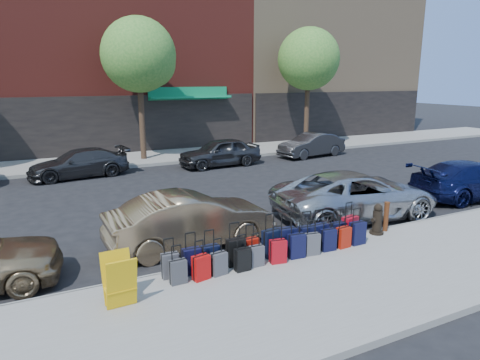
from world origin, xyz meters
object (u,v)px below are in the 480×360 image
fire_hydrant (377,220)px  car_near_1 (191,220)px  bollard (386,216)px  car_far_2 (220,152)px  suitcase_front_5 (271,243)px  car_near_3 (472,180)px  car_far_1 (79,163)px  car_near_2 (356,195)px  tree_right (310,61)px  tree_center (141,57)px  car_far_3 (311,145)px  display_rack (119,281)px

fire_hydrant → car_near_1: 5.11m
bollard → car_far_2: (-0.18, 11.17, 0.13)m
suitcase_front_5 → car_near_1: bearing=118.4°
fire_hydrant → car_near_3: (6.12, 1.58, 0.15)m
bollard → car_far_1: size_ratio=0.19×
fire_hydrant → bollard: 0.39m
car_near_2 → fire_hydrant: bearing=162.0°
tree_right → suitcase_front_5: tree_right is taller
tree_center → fire_hydrant: (2.80, -14.23, -4.87)m
car_far_3 → car_near_2: bearing=-36.2°
display_rack → car_far_1: car_far_1 is taller
tree_right → car_far_3: tree_right is taller
car_near_1 → car_near_3: (10.91, -0.19, -0.03)m
car_near_1 → car_far_3: (10.78, 9.65, -0.06)m
tree_center → suitcase_front_5: size_ratio=6.86×
car_near_1 → car_near_2: (5.53, -0.05, 0.02)m
fire_hydrant → bollard: fire_hydrant is taller
car_near_1 → suitcase_front_5: bearing=-144.4°
display_rack → car_near_2: size_ratio=0.19×
car_far_1 → suitcase_front_5: bearing=8.2°
tree_center → car_near_3: (8.93, -12.65, -4.71)m
car_near_1 → car_far_2: 10.69m
car_near_1 → car_near_2: 5.53m
tree_center → car_near_2: tree_center is taller
fire_hydrant → car_near_1: bearing=150.9°
tree_right → fire_hydrant: tree_right is taller
car_near_1 → car_far_1: size_ratio=1.01×
car_far_3 → car_near_1: bearing=-55.9°
suitcase_front_5 → car_near_1: car_near_1 is taller
tree_center → fire_hydrant: tree_center is taller
car_near_3 → car_far_2: bearing=37.1°
car_near_3 → car_far_3: bearing=6.3°
fire_hydrant → car_far_2: car_far_2 is taller
tree_right → car_far_3: 5.77m
display_rack → car_near_1: (2.34, 2.52, 0.08)m
tree_right → car_near_2: tree_right is taller
car_far_2 → display_rack: bearing=-34.3°
fire_hydrant → tree_center: bearing=92.4°
tree_center → display_rack: bearing=-106.1°
bollard → car_far_3: size_ratio=0.21×
suitcase_front_5 → car_near_1: (-1.39, 1.80, 0.24)m
car_far_1 → car_near_1: bearing=3.2°
bollard → tree_center: bearing=102.7°
bollard → car_far_1: car_far_1 is taller
car_far_2 → fire_hydrant: bearing=-3.9°
tree_right → car_near_1: tree_right is taller
tree_right → display_rack: 21.61m
tree_center → car_far_2: size_ratio=1.74×
tree_center → fire_hydrant: size_ratio=8.45×
suitcase_front_5 → car_far_3: bearing=41.5°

